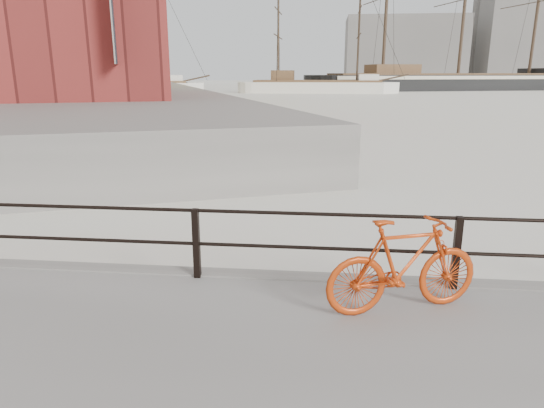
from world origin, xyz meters
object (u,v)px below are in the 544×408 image
(workboat_far, at_px, (27,103))
(schooner_left, at_px, (127,93))
(barque_black, at_px, (456,90))
(workboat_near, at_px, (32,111))
(bicycle, at_px, (404,265))
(schooner_mid, at_px, (317,93))

(workboat_far, bearing_deg, schooner_left, 75.01)
(barque_black, height_order, schooner_left, barque_black)
(schooner_left, height_order, workboat_far, schooner_left)
(schooner_left, bearing_deg, workboat_near, -95.92)
(bicycle, distance_m, schooner_left, 78.38)
(bicycle, height_order, schooner_left, schooner_left)
(workboat_near, height_order, workboat_far, same)
(schooner_mid, bearing_deg, workboat_near, -119.20)
(barque_black, xyz_separation_m, workboat_near, (-48.87, -56.02, 0.00))
(barque_black, bearing_deg, schooner_mid, -165.87)
(schooner_mid, xyz_separation_m, schooner_left, (-30.27, -2.55, 0.00))
(bicycle, distance_m, barque_black, 92.63)
(workboat_near, bearing_deg, bicycle, -61.17)
(barque_black, bearing_deg, workboat_near, -148.64)
(bicycle, relative_size, barque_black, 0.03)
(schooner_mid, distance_m, workboat_near, 46.54)
(barque_black, height_order, workboat_near, barque_black)
(schooner_left, relative_size, workboat_far, 2.22)
(schooner_left, distance_m, workboat_far, 27.78)
(schooner_mid, bearing_deg, barque_black, 32.55)
(barque_black, distance_m, schooner_mid, 30.00)
(bicycle, xyz_separation_m, barque_black, (23.35, 89.63, -0.94))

